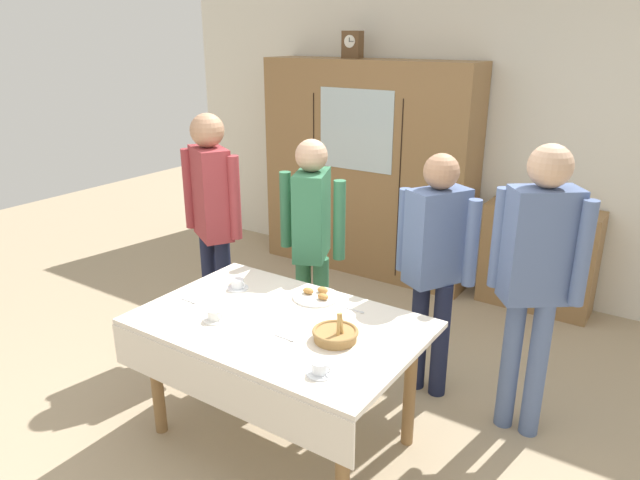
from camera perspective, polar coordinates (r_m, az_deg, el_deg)
ground_plane at (r=3.76m, az=-1.78°, el=-17.13°), size 12.00×12.00×0.00m
back_wall at (r=5.46m, az=14.66°, el=9.56°), size 6.40×0.10×2.70m
dining_table at (r=3.24m, az=-4.34°, el=-9.83°), size 1.55×1.01×0.77m
wall_cabinet at (r=5.62m, az=4.63°, el=6.94°), size 2.10×0.46×2.03m
mantel_clock at (r=5.57m, az=3.22°, el=18.66°), size 0.18×0.11×0.24m
bookshelf_low at (r=5.26m, az=20.70°, el=-1.69°), size 0.92×0.35×0.89m
book_stack at (r=5.12m, az=21.35°, el=3.42°), size 0.18×0.20×0.08m
tea_cup_front_edge at (r=3.24m, az=-10.34°, el=-7.37°), size 0.13×0.13×0.06m
tea_cup_far_left at (r=3.60m, az=-8.09°, el=-4.39°), size 0.13×0.13×0.06m
tea_cup_near_left at (r=2.73m, az=0.01°, el=-12.56°), size 0.13×0.13×0.06m
bread_basket at (r=3.00m, az=1.53°, el=-9.25°), size 0.24×0.24×0.16m
pastry_plate at (r=3.46m, az=-0.32°, el=-5.50°), size 0.28×0.28×0.05m
spoon_mid_left at (r=3.30m, az=3.75°, el=-7.00°), size 0.12×0.02×0.01m
spoon_front_edge at (r=3.49m, az=-12.63°, el=-5.93°), size 0.12×0.02×0.01m
spoon_near_left at (r=3.02m, az=-3.21°, el=-9.70°), size 0.12×0.02×0.01m
person_behind_table_right at (r=3.63m, az=11.30°, el=-1.41°), size 0.52×0.41×1.60m
person_beside_shelf at (r=3.95m, az=-0.81°, el=0.85°), size 0.52×0.41×1.61m
person_near_right_end at (r=4.19m, az=-10.56°, el=3.02°), size 0.52×0.35×1.75m
person_by_cabinet at (r=3.37m, az=20.57°, el=-2.38°), size 0.52×0.38×1.73m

